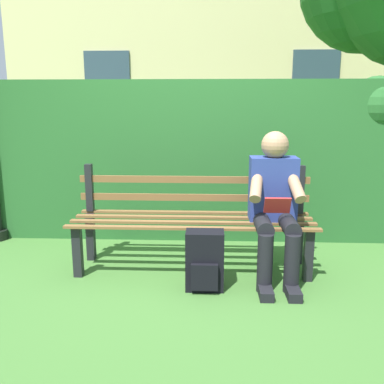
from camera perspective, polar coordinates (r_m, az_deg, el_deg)
The scene contains 6 objects.
ground at distance 3.60m, azimuth 0.07°, elevation -10.60°, with size 60.00×60.00×0.00m, color #3D6B2D.
park_bench at distance 3.53m, azimuth 0.12°, elevation -3.65°, with size 2.02×0.53×0.87m.
person_seated at distance 3.35m, azimuth 11.35°, elevation -1.35°, with size 0.44×0.73×1.18m.
hedge_backdrop at distance 4.42m, azimuth 2.24°, elevation 4.93°, with size 5.70×0.70×1.67m.
building_facade at distance 10.01m, azimuth 2.64°, elevation 22.65°, with size 8.15×2.96×6.46m.
backpack at distance 3.17m, azimuth 1.77°, elevation -9.51°, with size 0.29×0.25×0.46m.
Camera 1 is at (-0.15, 3.32, 1.39)m, focal length 38.57 mm.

